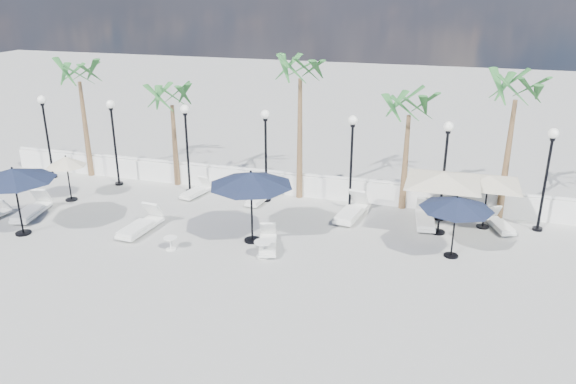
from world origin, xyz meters
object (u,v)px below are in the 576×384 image
(lounger_8, at_px, (499,224))
(lounger_7, at_px, (425,218))
(lounger_0, at_px, (32,210))
(lounger_3, at_px, (196,191))
(parasol_cream_sq_a, at_px, (444,173))
(lounger_2, at_px, (141,225))
(lounger_4, at_px, (268,243))
(parasol_navy_mid, at_px, (251,179))
(lounger_6, at_px, (351,211))
(parasol_cream_small, at_px, (66,162))
(parasol_cream_sq_b, at_px, (489,176))
(lounger_5, at_px, (259,198))
(parasol_navy_left, at_px, (13,175))
(parasol_navy_right, at_px, (457,204))

(lounger_8, bearing_deg, lounger_7, 166.73)
(lounger_0, relative_size, lounger_3, 1.26)
(parasol_cream_sq_a, bearing_deg, lounger_8, 24.83)
(lounger_2, distance_m, parasol_cream_sq_a, 11.01)
(lounger_0, distance_m, lounger_8, 17.81)
(lounger_4, distance_m, lounger_8, 8.65)
(parasol_cream_sq_a, bearing_deg, parasol_navy_mid, -157.70)
(lounger_6, distance_m, parasol_cream_small, 11.74)
(lounger_2, relative_size, lounger_7, 1.06)
(lounger_6, distance_m, parasol_cream_sq_b, 5.19)
(lounger_5, height_order, parasol_navy_left, parasol_navy_left)
(lounger_4, relative_size, lounger_8, 1.04)
(parasol_cream_sq_a, bearing_deg, lounger_6, 171.88)
(parasol_cream_sq_a, bearing_deg, lounger_7, 128.61)
(parasol_navy_left, height_order, parasol_navy_right, parasol_navy_left)
(lounger_2, relative_size, lounger_5, 1.31)
(lounger_0, distance_m, lounger_7, 15.14)
(lounger_4, xyz_separation_m, parasol_cream_sq_b, (7.10, 3.98, 1.80))
(parasol_navy_left, xyz_separation_m, parasol_navy_mid, (8.17, 1.79, 0.05))
(parasol_cream_sq_a, bearing_deg, parasol_cream_small, -176.22)
(lounger_7, bearing_deg, lounger_5, 170.75)
(parasol_navy_left, distance_m, parasol_cream_sq_b, 16.85)
(lounger_2, height_order, lounger_3, lounger_2)
(lounger_7, bearing_deg, lounger_0, -172.70)
(lounger_0, height_order, parasol_cream_sq_b, parasol_cream_sq_b)
(parasol_navy_mid, relative_size, parasol_cream_sq_b, 0.67)
(lounger_0, relative_size, lounger_8, 1.25)
(lounger_3, bearing_deg, parasol_navy_right, -2.60)
(lounger_3, bearing_deg, parasol_cream_small, -145.32)
(lounger_6, distance_m, parasol_cream_sq_a, 3.89)
(lounger_4, relative_size, parasol_navy_left, 0.64)
(parasol_cream_sq_a, bearing_deg, lounger_4, -151.49)
(lounger_0, xyz_separation_m, parasol_cream_small, (0.38, 1.91, 1.41))
(parasol_cream_sq_b, bearing_deg, parasol_navy_left, -161.57)
(lounger_0, height_order, lounger_3, lounger_0)
(parasol_navy_mid, height_order, parasol_cream_sq_b, parasol_navy_mid)
(parasol_navy_right, relative_size, parasol_cream_sq_b, 0.55)
(lounger_0, bearing_deg, lounger_2, -12.28)
(lounger_0, bearing_deg, parasol_cream_sq_b, 1.91)
(lounger_6, distance_m, parasol_navy_left, 12.28)
(lounger_7, xyz_separation_m, parasol_navy_left, (-13.90, -4.98, 1.99))
(parasol_cream_sq_a, height_order, parasol_cream_sq_b, parasol_cream_sq_a)
(lounger_3, distance_m, parasol_navy_left, 7.18)
(lounger_8, bearing_deg, parasol_navy_right, -141.68)
(lounger_5, distance_m, parasol_navy_left, 9.17)
(lounger_4, distance_m, lounger_7, 6.20)
(parasol_cream_sq_a, relative_size, parasol_cream_small, 2.59)
(lounger_6, bearing_deg, lounger_3, -175.58)
(parasol_navy_mid, distance_m, parasol_cream_small, 8.78)
(lounger_3, relative_size, parasol_cream_sq_a, 0.35)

